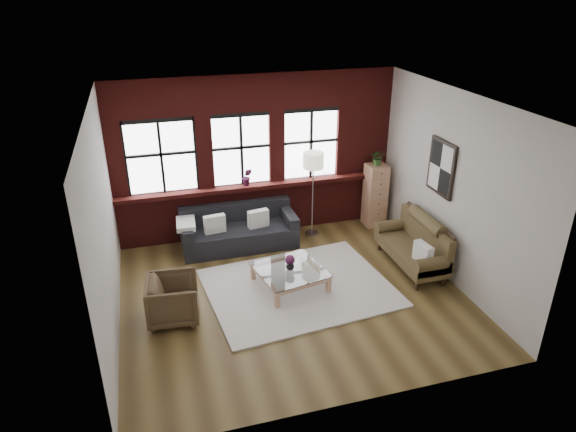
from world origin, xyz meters
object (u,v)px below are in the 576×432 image
object	(u,v)px
dark_sofa	(239,228)
armchair	(173,299)
floor_lamp	(313,191)
coffee_table	(290,278)
vase	(290,265)
drawer_chest	(375,195)
vintage_settee	(412,244)

from	to	relation	value
dark_sofa	armchair	xyz separation A→B (m)	(-1.41, -2.03, -0.05)
dark_sofa	floor_lamp	distance (m)	1.62
dark_sofa	coffee_table	bearing A→B (deg)	-72.20
coffee_table	floor_lamp	xyz separation A→B (m)	(0.99, 1.79, 0.77)
dark_sofa	coffee_table	xyz separation A→B (m)	(0.54, -1.68, -0.23)
armchair	floor_lamp	distance (m)	3.69
armchair	vase	xyz separation A→B (m)	(1.95, 0.36, 0.07)
vase	floor_lamp	size ratio (longest dim) A/B	0.08
armchair	vase	bearing A→B (deg)	-73.78
vase	drawer_chest	size ratio (longest dim) A/B	0.11
dark_sofa	vase	bearing A→B (deg)	-72.20
coffee_table	dark_sofa	bearing A→B (deg)	107.80
dark_sofa	armchair	size ratio (longest dim) A/B	2.85
coffee_table	vase	size ratio (longest dim) A/B	7.17
dark_sofa	vase	world-z (taller)	dark_sofa
drawer_chest	armchair	bearing A→B (deg)	-152.94
vintage_settee	floor_lamp	distance (m)	2.21
dark_sofa	coffee_table	world-z (taller)	dark_sofa
vintage_settee	drawer_chest	bearing A→B (deg)	86.53
dark_sofa	floor_lamp	bearing A→B (deg)	4.17
dark_sofa	coffee_table	size ratio (longest dim) A/B	2.07
dark_sofa	floor_lamp	xyz separation A→B (m)	(1.53, 0.11, 0.54)
vintage_settee	vase	world-z (taller)	vintage_settee
armchair	vase	distance (m)	1.98
dark_sofa	drawer_chest	world-z (taller)	drawer_chest
vintage_settee	vase	xyz separation A→B (m)	(-2.27, -0.05, -0.03)
drawer_chest	dark_sofa	bearing A→B (deg)	-176.49
dark_sofa	vintage_settee	xyz separation A→B (m)	(2.81, -1.63, 0.06)
coffee_table	floor_lamp	bearing A→B (deg)	61.05
dark_sofa	drawer_chest	xyz separation A→B (m)	(2.92, 0.18, 0.26)
vase	drawer_chest	xyz separation A→B (m)	(2.38, 1.85, 0.24)
vintage_settee	drawer_chest	world-z (taller)	drawer_chest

